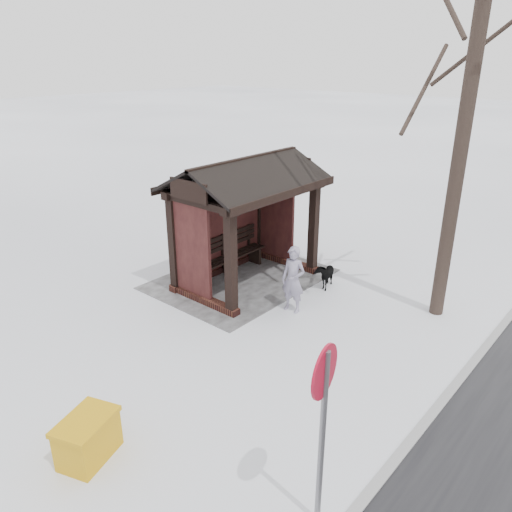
# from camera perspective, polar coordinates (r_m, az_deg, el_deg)

# --- Properties ---
(ground) EXTENTS (120.00, 120.00, 0.00)m
(ground) POSITION_cam_1_polar(r_m,az_deg,el_deg) (12.41, -1.03, -2.90)
(ground) COLOR white
(ground) RESTS_ON ground
(kerb) EXTENTS (120.00, 0.15, 0.06)m
(kerb) POSITION_cam_1_polar(r_m,az_deg,el_deg) (10.08, 23.50, -11.26)
(kerb) COLOR gray
(kerb) RESTS_ON ground
(trampled_patch) EXTENTS (4.20, 3.20, 0.02)m
(trampled_patch) POSITION_cam_1_polar(r_m,az_deg,el_deg) (12.53, -1.72, -2.61)
(trampled_patch) COLOR gray
(trampled_patch) RESTS_ON ground
(bus_shelter) EXTENTS (3.60, 2.40, 3.09)m
(bus_shelter) POSITION_cam_1_polar(r_m,az_deg,el_deg) (11.77, -1.68, 6.92)
(bus_shelter) COLOR #381714
(bus_shelter) RESTS_ON ground
(pedestrian) EXTENTS (0.42, 0.58, 1.49)m
(pedestrian) POSITION_cam_1_polar(r_m,az_deg,el_deg) (10.76, 4.27, -2.70)
(pedestrian) COLOR #928BA3
(pedestrian) RESTS_ON ground
(dog) EXTENTS (0.84, 0.57, 0.65)m
(dog) POSITION_cam_1_polar(r_m,az_deg,el_deg) (12.13, 7.87, -2.05)
(dog) COLOR black
(dog) RESTS_ON ground
(grit_bin) EXTENTS (0.99, 0.83, 0.65)m
(grit_bin) POSITION_cam_1_polar(r_m,az_deg,el_deg) (7.67, -18.67, -19.12)
(grit_bin) COLOR #C78E0B
(grit_bin) RESTS_ON ground
(road_sign) EXTENTS (0.62, 0.14, 2.45)m
(road_sign) POSITION_cam_1_polar(r_m,az_deg,el_deg) (5.66, 7.67, -16.13)
(road_sign) COLOR slate
(road_sign) RESTS_ON ground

